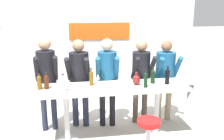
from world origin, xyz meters
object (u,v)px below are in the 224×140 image
person_far_left (47,74)px  wine_glass_0 (98,77)px  person_center (141,72)px  decorative_vase (136,80)px  wine_bottle_2 (167,76)px  wine_bottle_6 (46,81)px  person_center_right (165,72)px  person_center_left (107,73)px  wine_bottle_0 (91,77)px  bar_stool (148,134)px  wine_bottle_5 (153,76)px  wine_bottle_3 (39,82)px  wine_bottle_4 (63,83)px  wine_bottle_1 (146,79)px  tasting_table (113,94)px  person_left (79,74)px

person_far_left → wine_glass_0: 0.93m
person_center → decorative_vase: bearing=-114.7°
wine_bottle_2 → wine_bottle_6: bearing=178.4°
person_center_right → wine_glass_0: size_ratio=9.08×
person_center_left → wine_bottle_0: size_ratio=5.61×
bar_stool → wine_bottle_5: wine_bottle_5 is taller
wine_bottle_3 → wine_bottle_4: wine_bottle_4 is taller
wine_bottle_1 → wine_bottle_4: bearing=179.6°
wine_bottle_2 → wine_bottle_5: 0.24m
tasting_table → person_center_left: (-0.03, 0.46, 0.23)m
decorative_vase → person_left: bearing=150.7°
wine_bottle_1 → wine_bottle_6: bearing=173.8°
person_far_left → decorative_vase: (1.50, -0.46, -0.05)m
person_far_left → wine_bottle_4: 0.67m
wine_bottle_1 → person_center: bearing=80.9°
person_center_right → wine_glass_0: bearing=-163.1°
person_center_left → wine_bottle_2: person_center_left is taller
wine_bottle_1 → tasting_table: bearing=164.0°
person_center → person_left: bearing=178.0°
person_center_right → person_far_left: bearing=-177.1°
person_center_left → wine_bottle_3: person_center_left is taller
wine_bottle_2 → wine_bottle_3: (-2.10, 0.05, -0.02)m
bar_stool → wine_bottle_0: bearing=132.9°
wine_bottle_5 → wine_glass_0: (-0.93, 0.11, -0.01)m
wine_bottle_0 → wine_bottle_1: size_ratio=0.96×
wine_bottle_3 → wine_bottle_4: bearing=-22.6°
person_left → person_center_right: (1.64, -0.00, -0.04)m
wine_bottle_0 → wine_bottle_3: (-0.83, -0.08, -0.01)m
wine_bottle_6 → wine_glass_0: size_ratio=1.55×
wine_glass_0 → person_far_left: bearing=160.5°
tasting_table → wine_bottle_6: bearing=178.7°
wine_bottle_3 → wine_bottle_4: (0.38, -0.16, 0.01)m
tasting_table → person_center: size_ratio=1.53×
person_center_left → wine_bottle_1: size_ratio=5.37×
person_far_left → wine_bottle_3: 0.45m
wine_bottle_5 → wine_glass_0: bearing=173.5°
bar_stool → wine_bottle_3: wine_bottle_3 is taller
person_center_left → wine_bottle_1: 0.82m
person_left → wine_bottle_4: size_ratio=5.87×
tasting_table → wine_bottle_4: wine_bottle_4 is taller
person_center_left → person_center: size_ratio=1.02×
person_center → wine_bottle_0: size_ratio=5.48×
wine_bottle_6 → wine_bottle_1: bearing=-6.2°
wine_bottle_1 → person_far_left: bearing=159.4°
wine_bottle_4 → wine_glass_0: 0.64m
person_center_right → wine_glass_0: 1.39m
wine_bottle_3 → person_center: bearing=15.5°
tasting_table → decorative_vase: decorative_vase is taller
tasting_table → person_center_right: bearing=25.6°
person_center_left → wine_bottle_0: 0.49m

